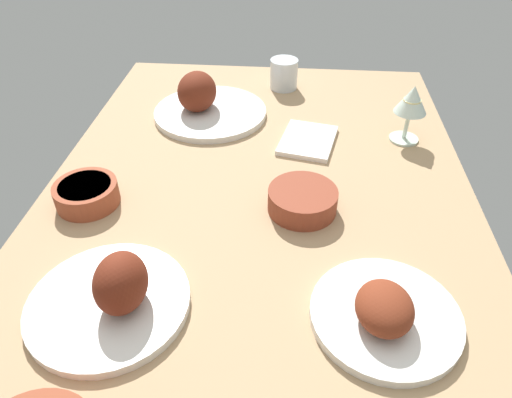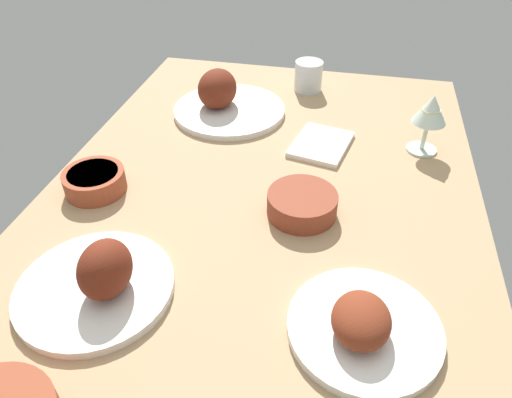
# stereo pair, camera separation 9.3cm
# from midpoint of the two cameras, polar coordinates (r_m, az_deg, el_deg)

# --- Properties ---
(dining_table) EXTENTS (1.40, 0.90, 0.04)m
(dining_table) POSITION_cam_midpoint_polar(r_m,az_deg,el_deg) (0.96, -2.79, -1.99)
(dining_table) COLOR tan
(dining_table) RESTS_ON ground
(plate_far_side) EXTENTS (0.26, 0.26, 0.11)m
(plate_far_side) POSITION_cam_midpoint_polar(r_m,az_deg,el_deg) (0.79, -20.20, -11.04)
(plate_far_side) COLOR silver
(plate_far_side) RESTS_ON dining_table
(plate_center_main) EXTENTS (0.23, 0.23, 0.07)m
(plate_center_main) POSITION_cam_midpoint_polar(r_m,az_deg,el_deg) (0.75, 11.85, -13.54)
(plate_center_main) COLOR silver
(plate_center_main) RESTS_ON dining_table
(plate_near_viewer) EXTENTS (0.29, 0.29, 0.11)m
(plate_near_viewer) POSITION_cam_midpoint_polar(r_m,az_deg,el_deg) (1.26, -8.45, 11.41)
(plate_near_viewer) COLOR silver
(plate_near_viewer) RESTS_ON dining_table
(bowl_sauce) EXTENTS (0.14, 0.14, 0.05)m
(bowl_sauce) POSITION_cam_midpoint_polar(r_m,az_deg,el_deg) (0.92, 2.81, -0.02)
(bowl_sauce) COLOR brown
(bowl_sauce) RESTS_ON dining_table
(bowl_soup) EXTENTS (0.13, 0.13, 0.05)m
(bowl_soup) POSITION_cam_midpoint_polar(r_m,az_deg,el_deg) (1.01, -22.37, 0.57)
(bowl_soup) COLOR brown
(bowl_soup) RESTS_ON dining_table
(wine_glass) EXTENTS (0.08, 0.08, 0.14)m
(wine_glass) POSITION_cam_midpoint_polar(r_m,az_deg,el_deg) (1.15, 16.14, 11.10)
(wine_glass) COLOR silver
(wine_glass) RESTS_ON dining_table
(water_tumbler) EXTENTS (0.08, 0.08, 0.08)m
(water_tumbler) POSITION_cam_midpoint_polar(r_m,az_deg,el_deg) (1.39, 1.43, 14.86)
(water_tumbler) COLOR silver
(water_tumbler) RESTS_ON dining_table
(folded_napkin) EXTENTS (0.18, 0.15, 0.01)m
(folded_napkin) POSITION_cam_midpoint_polar(r_m,az_deg,el_deg) (1.14, 3.96, 7.03)
(folded_napkin) COLOR white
(folded_napkin) RESTS_ON dining_table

